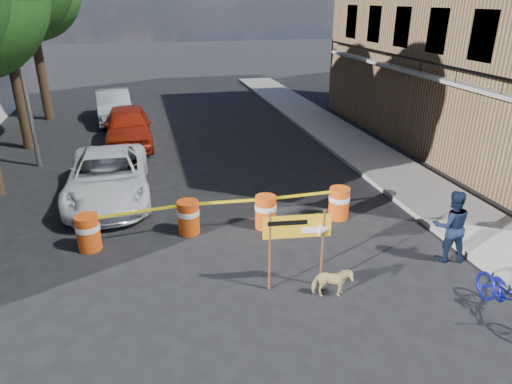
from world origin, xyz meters
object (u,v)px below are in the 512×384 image
sedan_red (128,126)px  sedan_silver (114,106)px  dog (332,283)px  suv_white (108,176)px  detour_sign (306,232)px  barrel_far_left (88,232)px  barrel_far_right (339,202)px  bicycle (512,278)px  pedestrian (451,226)px  barrel_mid_left (188,217)px  barrel_mid_right (266,211)px

sedan_red → sedan_silver: bearing=98.4°
dog → suv_white: suv_white is taller
detour_sign → sedan_red: bearing=114.5°
barrel_far_left → suv_white: size_ratio=0.18×
detour_sign → sedan_red: (-3.64, 11.56, -0.53)m
barrel_far_right → bicycle: (1.36, -4.79, 0.42)m
detour_sign → suv_white: size_ratio=0.35×
barrel_far_left → dog: bearing=-33.1°
barrel_far_left → pedestrian: 8.59m
suv_white → barrel_mid_left: bearing=-53.9°
detour_sign → sedan_red: detour_sign is taller
barrel_far_left → sedan_red: (0.90, 8.77, 0.32)m
detour_sign → dog: (0.45, -0.47, -0.98)m
pedestrian → barrel_mid_left: bearing=-10.0°
barrel_mid_left → bicycle: (5.52, -4.91, 0.42)m
barrel_far_left → sedan_red: bearing=84.1°
barrel_far_left → detour_sign: bearing=-31.5°
pedestrian → detour_sign: bearing=19.8°
barrel_far_left → sedan_silver: bearing=89.2°
bicycle → dog: 3.34m
barrel_mid_left → barrel_far_left: bearing=-174.2°
barrel_mid_right → sedan_silver: sedan_silver is taller
barrel_far_right → sedan_red: bearing=123.5°
dog → barrel_mid_left: bearing=47.6°
barrel_mid_left → dog: (2.54, -3.50, -0.13)m
barrel_far_left → sedan_silver: (0.18, 13.14, 0.27)m
dog → detour_sign: bearing=55.3°
barrel_far_left → pedestrian: pedestrian is taller
pedestrian → dog: (-3.21, -0.73, -0.54)m
barrel_far_left → detour_sign: 5.40m
barrel_mid_left → barrel_far_right: size_ratio=1.00×
barrel_far_left → barrel_far_right: size_ratio=1.00×
detour_sign → sedan_red: size_ratio=0.39×
sedan_silver → barrel_mid_left: bearing=-84.7°
suv_white → sedan_silver: sedan_silver is taller
barrel_mid_left → sedan_red: 8.67m
barrel_mid_right → pedestrian: 4.55m
barrel_far_left → bicycle: bearing=-30.3°
barrel_mid_right → detour_sign: bearing=-88.8°
barrel_far_left → barrel_far_right: (6.61, 0.13, 0.00)m
pedestrian → barrel_far_right: bearing=-43.4°
barrel_far_right → sedan_silver: bearing=116.3°
barrel_mid_right → suv_white: 5.14m
barrel_far_left → detour_sign: size_ratio=0.50×
barrel_far_left → dog: (4.99, -3.25, -0.13)m
pedestrian → dog: 3.33m
barrel_far_left → barrel_mid_right: bearing=1.1°
barrel_far_left → barrel_mid_left: 2.47m
barrel_far_left → pedestrian: size_ratio=0.52×
dog → barrel_mid_right: bearing=20.3°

